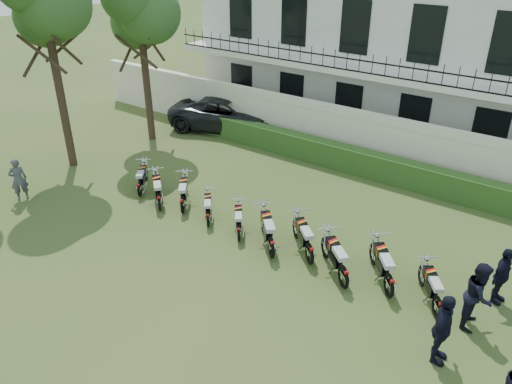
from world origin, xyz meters
TOP-DOWN VIEW (x-y plane):
  - ground at (0.00, 0.00)m, footprint 100.00×100.00m
  - perimeter_wall at (0.00, 8.00)m, footprint 30.00×0.35m
  - hedge at (1.00, 7.20)m, footprint 18.00×0.60m
  - building at (0.00, 13.96)m, footprint 20.40×9.60m
  - tree_west_near at (-8.96, 5.00)m, footprint 3.40×3.20m
  - motorcycle_0 at (-5.11, 0.70)m, footprint 1.16×1.50m
  - motorcycle_1 at (-3.79, 0.38)m, footprint 1.55×1.36m
  - motorcycle_2 at (-3.00, 0.72)m, footprint 1.26×1.58m
  - motorcycle_3 at (-1.73, 0.57)m, footprint 1.14×1.34m
  - motorcycle_4 at (-0.39, 0.48)m, footprint 1.13×1.41m
  - motorcycle_5 at (0.95, 0.32)m, footprint 1.56×1.59m
  - motorcycle_6 at (2.02, 0.72)m, footprint 1.58×1.46m
  - motorcycle_7 at (3.33, 0.31)m, footprint 1.63×1.48m
  - motorcycle_8 at (4.48, 0.67)m, footprint 1.43×1.71m
  - motorcycle_9 at (5.78, 0.61)m, footprint 1.16×1.60m
  - suv at (-6.78, 8.03)m, footprint 6.23×4.28m
  - inspector at (-8.43, -1.95)m, footprint 0.58×0.69m
  - officer_2 at (6.24, -0.78)m, footprint 0.50×1.08m
  - officer_4 at (6.59, 0.91)m, footprint 0.73×0.91m
  - officer_5 at (6.85, 2.18)m, footprint 0.59×1.02m

SIDE VIEW (x-z plane):
  - ground at x=0.00m, z-range 0.00..0.00m
  - motorcycle_3 at x=-1.73m, z-range -0.04..0.88m
  - motorcycle_4 at x=-0.39m, z-range -0.04..0.90m
  - motorcycle_0 at x=-5.11m, z-range -0.04..0.95m
  - motorcycle_9 at x=5.78m, z-range -0.04..0.99m
  - motorcycle_2 at x=-3.00m, z-range -0.04..1.01m
  - motorcycle_1 at x=-3.79m, z-range -0.04..1.03m
  - hedge at x=1.00m, z-range 0.00..1.00m
  - motorcycle_6 at x=2.02m, z-range -0.04..1.08m
  - motorcycle_7 at x=3.33m, z-range -0.04..1.10m
  - motorcycle_5 at x=0.95m, z-range -0.04..1.12m
  - motorcycle_8 at x=4.48m, z-range -0.04..1.12m
  - suv at x=-6.78m, z-range 0.00..1.58m
  - inspector at x=-8.43m, z-range 0.00..1.61m
  - officer_5 at x=6.85m, z-range 0.00..1.63m
  - officer_4 at x=6.59m, z-range 0.00..1.80m
  - officer_2 at x=6.24m, z-range 0.00..1.81m
  - perimeter_wall at x=0.00m, z-range 0.02..2.32m
  - building at x=0.00m, z-range 0.01..7.41m
  - tree_west_near at x=-8.96m, z-range 1.94..9.84m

